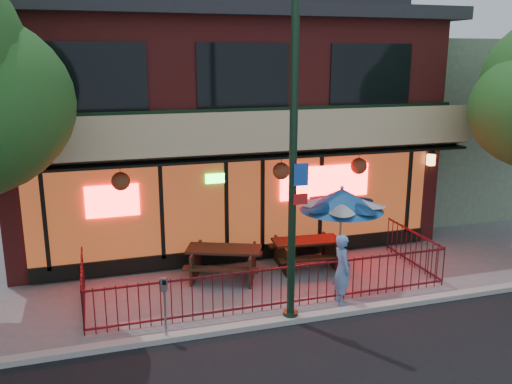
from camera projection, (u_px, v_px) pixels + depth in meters
ground at (284, 312)px, 11.92m from camera, size 80.00×80.00×0.00m
curb at (292, 320)px, 11.45m from camera, size 80.00×0.25×0.12m
restaurant_building at (211, 99)px, 17.51m from camera, size 12.96×9.49×8.05m
neighbor_building at (436, 122)px, 20.90m from camera, size 6.00×7.00×6.00m
patio_fence at (277, 277)px, 12.24m from camera, size 8.44×2.62×1.00m
street_light at (293, 176)px, 10.78m from camera, size 0.43×0.32×7.00m
picnic_table_left at (224, 258)px, 13.66m from camera, size 2.25×2.01×0.79m
picnic_table_right at (306, 249)px, 14.38m from camera, size 1.88×1.50×0.76m
patio_umbrella at (342, 200)px, 13.36m from camera, size 2.08×2.08×2.38m
pedestrian at (342, 269)px, 12.14m from camera, size 0.43×0.62×1.64m
parking_meter_near at (165, 299)px, 10.50m from camera, size 0.14×0.13×1.33m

